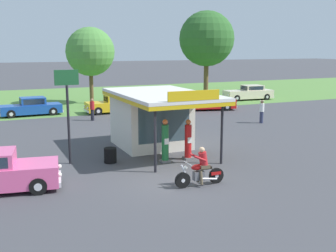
% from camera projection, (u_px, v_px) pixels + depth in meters
% --- Properties ---
extents(ground_plane, '(300.00, 300.00, 0.00)m').
position_uv_depth(ground_plane, '(170.00, 180.00, 17.23)').
color(ground_plane, '#424247').
extents(grass_verge_strip, '(120.00, 24.00, 0.01)m').
position_uv_depth(grass_verge_strip, '(55.00, 99.00, 44.14)').
color(grass_verge_strip, '#56843D').
rests_on(grass_verge_strip, ground).
extents(service_station_kiosk, '(4.28, 7.29, 3.59)m').
position_uv_depth(service_station_kiosk, '(153.00, 115.00, 22.57)').
color(service_station_kiosk, silver).
rests_on(service_station_kiosk, ground).
extents(gas_pump_nearside, '(0.44, 0.44, 2.09)m').
position_uv_depth(gas_pump_nearside, '(165.00, 142.00, 19.75)').
color(gas_pump_nearside, slate).
rests_on(gas_pump_nearside, ground).
extents(gas_pump_offside, '(0.44, 0.44, 1.99)m').
position_uv_depth(gas_pump_offside, '(188.00, 141.00, 20.25)').
color(gas_pump_offside, slate).
rests_on(gas_pump_offside, ground).
extents(motorcycle_with_rider, '(2.15, 0.70, 1.58)m').
position_uv_depth(motorcycle_with_rider, '(201.00, 170.00, 16.39)').
color(motorcycle_with_rider, black).
rests_on(motorcycle_with_rider, ground).
extents(parked_car_back_row_far_right, '(5.67, 3.13, 1.48)m').
position_uv_depth(parked_car_back_row_far_right, '(205.00, 102.00, 36.48)').
color(parked_car_back_row_far_right, red).
rests_on(parked_car_back_row_far_right, ground).
extents(parked_car_back_row_left, '(5.01, 1.97, 1.48)m').
position_uv_depth(parked_car_back_row_left, '(31.00, 107.00, 33.52)').
color(parked_car_back_row_left, '#19479E').
rests_on(parked_car_back_row_left, ground).
extents(parked_car_back_row_centre, '(4.92, 1.99, 1.49)m').
position_uv_depth(parked_car_back_row_centre, '(115.00, 104.00, 35.04)').
color(parked_car_back_row_centre, gold).
rests_on(parked_car_back_row_centre, ground).
extents(parked_car_back_row_far_left, '(5.52, 2.27, 1.54)m').
position_uv_depth(parked_car_back_row_far_left, '(249.00, 93.00, 43.61)').
color(parked_car_back_row_far_left, beige).
rests_on(parked_car_back_row_far_left, ground).
extents(bystander_admiring_sedan, '(0.37, 0.37, 1.68)m').
position_uv_depth(bystander_admiring_sedan, '(262.00, 111.00, 30.04)').
color(bystander_admiring_sedan, '#2D3351').
rests_on(bystander_admiring_sedan, ground).
extents(bystander_leaning_by_kiosk, '(0.34, 0.34, 1.65)m').
position_uv_depth(bystander_leaning_by_kiosk, '(165.00, 108.00, 31.44)').
color(bystander_leaning_by_kiosk, '#2D3351').
rests_on(bystander_leaning_by_kiosk, ground).
extents(bystander_strolling_foreground, '(0.34, 0.34, 1.67)m').
position_uv_depth(bystander_strolling_foreground, '(92.00, 109.00, 31.08)').
color(bystander_strolling_foreground, black).
rests_on(bystander_strolling_foreground, ground).
extents(tree_oak_far_right, '(6.51, 6.51, 9.73)m').
position_uv_depth(tree_oak_far_right, '(207.00, 39.00, 48.60)').
color(tree_oak_far_right, brown).
rests_on(tree_oak_far_right, ground).
extents(tree_oak_right, '(4.72, 4.72, 7.41)m').
position_uv_depth(tree_oak_right, '(91.00, 52.00, 40.13)').
color(tree_oak_right, brown).
rests_on(tree_oak_right, ground).
extents(roadside_pole_sign, '(1.10, 0.12, 4.43)m').
position_uv_depth(roadside_pole_sign, '(67.00, 100.00, 19.07)').
color(roadside_pole_sign, black).
rests_on(roadside_pole_sign, ground).
extents(spare_tire_stack, '(0.60, 0.60, 0.72)m').
position_uv_depth(spare_tire_stack, '(110.00, 155.00, 19.74)').
color(spare_tire_stack, black).
rests_on(spare_tire_stack, ground).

